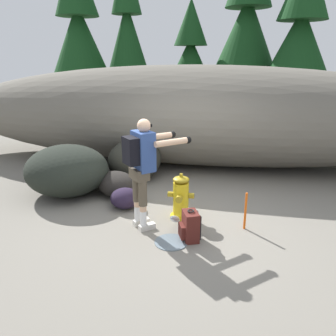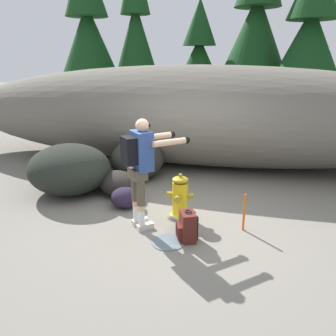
% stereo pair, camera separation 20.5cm
% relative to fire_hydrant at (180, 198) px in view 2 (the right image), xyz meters
% --- Properties ---
extents(ground_plane, '(56.00, 56.00, 0.04)m').
position_rel_fire_hydrant_xyz_m(ground_plane, '(-0.14, -0.06, -0.37)').
color(ground_plane, slate).
extents(dirt_embankment, '(13.14, 3.20, 2.40)m').
position_rel_fire_hydrant_xyz_m(dirt_embankment, '(-0.14, 3.24, 0.85)').
color(dirt_embankment, '#666056').
rests_on(dirt_embankment, ground_plane).
extents(fire_hydrant, '(0.44, 0.39, 0.77)m').
position_rel_fire_hydrant_xyz_m(fire_hydrant, '(0.00, 0.00, 0.00)').
color(fire_hydrant, gold).
rests_on(fire_hydrant, ground_plane).
extents(hydrant_water_jet, '(0.48, 0.94, 0.46)m').
position_rel_fire_hydrant_xyz_m(hydrant_water_jet, '(0.00, -0.60, -0.20)').
color(hydrant_water_jet, silver).
rests_on(hydrant_water_jet, ground_plane).
extents(utility_worker, '(0.98, 0.94, 1.71)m').
position_rel_fire_hydrant_xyz_m(utility_worker, '(-0.50, -0.45, 0.73)').
color(utility_worker, beige).
rests_on(utility_worker, ground_plane).
extents(spare_backpack, '(0.35, 0.35, 0.47)m').
position_rel_fire_hydrant_xyz_m(spare_backpack, '(0.25, -0.71, -0.13)').
color(spare_backpack, '#511E19').
rests_on(spare_backpack, ground_plane).
extents(boulder_large, '(1.92, 1.86, 0.96)m').
position_rel_fire_hydrant_xyz_m(boulder_large, '(-2.33, 0.61, 0.13)').
color(boulder_large, black).
rests_on(boulder_large, ground_plane).
extents(boulder_mid, '(1.52, 1.51, 0.92)m').
position_rel_fire_hydrant_xyz_m(boulder_mid, '(-1.26, 1.60, 0.11)').
color(boulder_mid, '#272821').
rests_on(boulder_mid, ground_plane).
extents(boulder_small, '(1.08, 1.00, 0.48)m').
position_rel_fire_hydrant_xyz_m(boulder_small, '(-1.35, 0.67, -0.11)').
color(boulder_small, black).
rests_on(boulder_small, ground_plane).
extents(boulder_outlier, '(0.58, 0.55, 0.36)m').
position_rel_fire_hydrant_xyz_m(boulder_outlier, '(-1.03, 0.18, -0.17)').
color(boulder_outlier, '#251B2F').
rests_on(boulder_outlier, ground_plane).
extents(pine_tree_far_left, '(2.62, 2.62, 6.76)m').
position_rel_fire_hydrant_xyz_m(pine_tree_far_left, '(-5.57, 8.49, 3.31)').
color(pine_tree_far_left, '#47331E').
rests_on(pine_tree_far_left, ground_plane).
extents(pine_tree_left, '(1.83, 1.83, 6.65)m').
position_rel_fire_hydrant_xyz_m(pine_tree_left, '(-3.61, 8.74, 3.40)').
color(pine_tree_left, '#47331E').
rests_on(pine_tree_left, ground_plane).
extents(pine_tree_center, '(2.20, 2.20, 4.94)m').
position_rel_fire_hydrant_xyz_m(pine_tree_center, '(-1.27, 10.22, 2.38)').
color(pine_tree_center, '#47331E').
rests_on(pine_tree_center, ground_plane).
extents(pine_tree_right, '(2.90, 2.90, 7.31)m').
position_rel_fire_hydrant_xyz_m(pine_tree_right, '(1.03, 10.27, 3.66)').
color(pine_tree_right, '#47331E').
rests_on(pine_tree_right, ground_plane).
extents(pine_tree_far_right, '(2.77, 2.77, 6.28)m').
position_rel_fire_hydrant_xyz_m(pine_tree_far_right, '(2.94, 8.84, 3.07)').
color(pine_tree_far_right, '#47331E').
rests_on(pine_tree_far_right, ground_plane).
extents(survey_stake, '(0.04, 0.04, 0.60)m').
position_rel_fire_hydrant_xyz_m(survey_stake, '(1.04, -0.21, -0.05)').
color(survey_stake, '#E55914').
rests_on(survey_stake, ground_plane).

